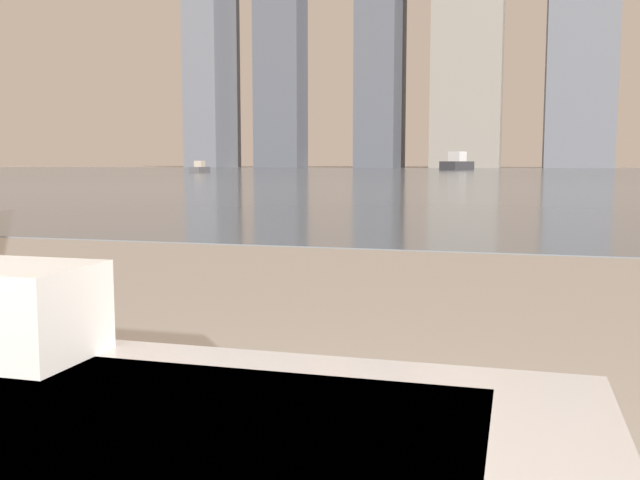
{
  "coord_description": "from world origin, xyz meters",
  "views": [
    {
      "loc": [
        0.79,
        -0.14,
        0.89
      ],
      "look_at": [
        0.14,
        2.22,
        0.63
      ],
      "focal_mm": 40.0,
      "sensor_mm": 36.0,
      "label": 1
    }
  ],
  "objects": [
    {
      "name": "towel_stack",
      "position": [
        -0.03,
        0.88,
        0.64
      ],
      "size": [
        0.24,
        0.21,
        0.16
      ],
      "color": "white",
      "rests_on": "bathtub"
    },
    {
      "name": "harbor_water",
      "position": [
        0.0,
        62.0,
        0.01
      ],
      "size": [
        180.0,
        110.0,
        0.01
      ],
      "color": "slate",
      "rests_on": "ground_plane"
    },
    {
      "name": "harbor_boat_0",
      "position": [
        -26.51,
        58.09,
        0.37
      ],
      "size": [
        1.08,
        2.76,
        1.02
      ],
      "color": "#4C4C51",
      "rests_on": "harbor_water"
    },
    {
      "name": "harbor_boat_1",
      "position": [
        -6.12,
        83.61,
        0.75
      ],
      "size": [
        3.61,
        5.95,
        2.11
      ],
      "color": "#2D2D33",
      "rests_on": "harbor_water"
    },
    {
      "name": "skyline_tower_0",
      "position": [
        -51.92,
        118.0,
        28.42
      ],
      "size": [
        6.05,
        11.44,
        56.83
      ],
      "color": "slate",
      "rests_on": "ground_plane"
    },
    {
      "name": "skyline_tower_1",
      "position": [
        -39.17,
        118.0,
        24.04
      ],
      "size": [
        7.85,
        6.53,
        48.09
      ],
      "color": "#4C515B",
      "rests_on": "ground_plane"
    },
    {
      "name": "skyline_tower_4",
      "position": [
        9.42,
        118.0,
        21.16
      ],
      "size": [
        10.18,
        8.06,
        42.33
      ],
      "color": "slate",
      "rests_on": "ground_plane"
    }
  ]
}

